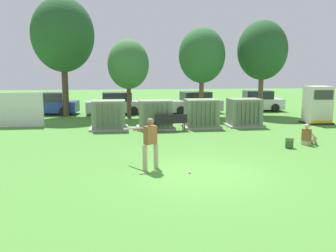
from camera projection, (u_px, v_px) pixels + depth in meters
ground_plane at (201, 173)px, 11.51m from camera, size 96.00×96.00×0.00m
fence_panel at (0, 110)px, 20.46m from camera, size 4.80×0.12×2.00m
transformer_west at (109, 115)px, 19.74m from camera, size 2.10×1.70×1.62m
transformer_mid_west at (155, 115)px, 19.91m from camera, size 2.10×1.70×1.62m
transformer_mid_east at (201, 114)px, 20.39m from camera, size 2.10×1.70×1.62m
transformer_east at (244, 113)px, 20.85m from camera, size 2.10×1.70×1.62m
generator_enclosure at (318, 105)px, 21.78m from camera, size 1.60×1.40×2.30m
park_bench at (171, 121)px, 19.19m from camera, size 1.84×0.65×0.92m
batter at (149, 141)px, 11.82m from camera, size 1.17×1.44×1.74m
sports_ball at (189, 172)px, 11.46m from camera, size 0.09×0.09×0.09m
seated_spectator at (308, 136)px, 15.76m from camera, size 0.79×0.66×0.96m
backpack at (289, 143)px, 15.11m from camera, size 0.37×0.34×0.44m
tree_left at (63, 35)px, 24.60m from camera, size 4.30×4.30×8.22m
tree_center_left at (128, 65)px, 23.80m from camera, size 2.76×2.76×5.27m
tree_center_right at (202, 56)px, 24.84m from camera, size 3.25×3.25×6.20m
tree_right at (262, 51)px, 25.33m from camera, size 3.53×3.53×6.74m
parked_car_leftmost at (49, 104)px, 26.23m from camera, size 4.33×2.19×1.62m
parked_car_left_of_center at (115, 104)px, 26.38m from camera, size 4.30×2.11×1.62m
parked_car_right_of_center at (194, 103)px, 27.06m from camera, size 4.40×2.38×1.62m
parked_car_rightmost at (256, 102)px, 28.47m from camera, size 4.29×2.10×1.62m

